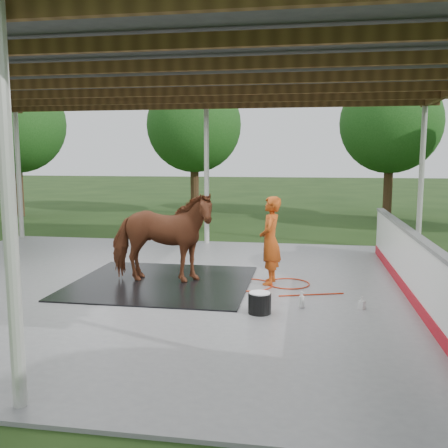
% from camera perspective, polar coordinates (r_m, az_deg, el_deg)
% --- Properties ---
extents(ground, '(100.00, 100.00, 0.00)m').
position_cam_1_polar(ground, '(9.71, -7.48, -7.23)').
color(ground, '#1E3814').
extents(concrete_slab, '(12.00, 10.00, 0.05)m').
position_cam_1_polar(concrete_slab, '(9.71, -7.49, -7.09)').
color(concrete_slab, slate).
rests_on(concrete_slab, ground).
extents(pavilion_structure, '(12.60, 10.60, 4.05)m').
position_cam_1_polar(pavilion_structure, '(9.50, -7.93, 16.56)').
color(pavilion_structure, beige).
rests_on(pavilion_structure, ground).
extents(dasher_board, '(0.16, 8.00, 1.15)m').
position_cam_1_polar(dasher_board, '(9.35, 20.61, -4.52)').
color(dasher_board, '#A80E1A').
rests_on(dasher_board, concrete_slab).
extents(tree_belt, '(28.00, 28.00, 5.80)m').
position_cam_1_polar(tree_belt, '(10.25, -4.70, 14.95)').
color(tree_belt, '#382314').
rests_on(tree_belt, ground).
extents(rubber_mat, '(3.39, 3.18, 0.03)m').
position_cam_1_polar(rubber_mat, '(9.86, -7.10, -6.63)').
color(rubber_mat, black).
rests_on(rubber_mat, concrete_slab).
extents(horse, '(2.13, 1.06, 1.76)m').
position_cam_1_polar(horse, '(9.67, -7.19, -1.51)').
color(horse, brown).
rests_on(horse, rubber_mat).
extents(handler, '(0.44, 0.64, 1.70)m').
position_cam_1_polar(handler, '(9.60, 5.31, -1.89)').
color(handler, '#AC4312').
rests_on(handler, concrete_slab).
extents(wash_bucket, '(0.36, 0.36, 0.34)m').
position_cam_1_polar(wash_bucket, '(7.95, 4.09, -8.94)').
color(wash_bucket, black).
rests_on(wash_bucket, concrete_slab).
extents(soap_bottle_a, '(0.15, 0.15, 0.27)m').
position_cam_1_polar(soap_bottle_a, '(8.31, 8.87, -8.54)').
color(soap_bottle_a, silver).
rests_on(soap_bottle_a, concrete_slab).
extents(soap_bottle_b, '(0.13, 0.13, 0.21)m').
position_cam_1_polar(soap_bottle_b, '(8.45, 15.47, -8.68)').
color(soap_bottle_b, '#338CD8').
rests_on(soap_bottle_b, concrete_slab).
extents(hose_coil, '(2.23, 1.32, 0.02)m').
position_cam_1_polar(hose_coil, '(9.67, 4.89, -6.89)').
color(hose_coil, '#B92B0D').
rests_on(hose_coil, concrete_slab).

